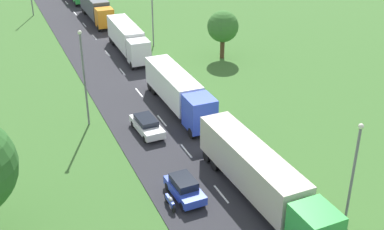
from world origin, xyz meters
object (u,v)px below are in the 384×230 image
at_px(car_second, 184,188).
at_px(lamppost_third, 152,10).
at_px(lamppost_second, 84,74).
at_px(truck_lead, 260,176).
at_px(car_third, 147,125).
at_px(truck_third, 128,38).
at_px(tree_oak, 223,27).
at_px(motorcycle_courier, 170,201).
at_px(truck_second, 178,91).
at_px(lamppost_lead, 354,170).
at_px(truck_fourth, 96,7).

height_order(car_second, lamppost_third, lamppost_third).
bearing_deg(lamppost_second, lamppost_third, 55.74).
bearing_deg(truck_lead, car_third, 107.89).
bearing_deg(lamppost_second, truck_lead, -62.65).
relative_size(truck_third, tree_oak, 2.02).
relative_size(car_third, lamppost_second, 0.51).
bearing_deg(motorcycle_courier, car_third, 79.78).
height_order(truck_third, car_third, truck_third).
distance_m(truck_second, lamppost_lead, 21.39).
xyz_separation_m(lamppost_third, tree_oak, (6.39, -7.95, -0.76)).
bearing_deg(lamppost_lead, motorcycle_courier, 148.25).
xyz_separation_m(truck_fourth, car_third, (-4.40, -37.80, -1.32)).
relative_size(truck_lead, tree_oak, 2.51).
distance_m(lamppost_third, tree_oak, 10.23).
distance_m(car_second, lamppost_third, 35.00).
distance_m(truck_second, car_third, 5.65).
bearing_deg(car_third, tree_oak, 45.20).
bearing_deg(lamppost_third, truck_second, -102.04).
height_order(motorcycle_courier, lamppost_lead, lamppost_lead).
bearing_deg(tree_oak, car_third, -134.80).
xyz_separation_m(truck_second, truck_third, (0.14, 17.84, 0.02)).
bearing_deg(motorcycle_courier, truck_second, 66.15).
xyz_separation_m(truck_fourth, lamppost_second, (-8.90, -33.99, 2.92)).
distance_m(truck_fourth, lamppost_second, 35.26).
height_order(lamppost_third, tree_oak, lamppost_third).
xyz_separation_m(truck_third, lamppost_second, (-9.04, -17.34, 2.92)).
bearing_deg(lamppost_lead, lamppost_second, 120.89).
distance_m(car_second, lamppost_lead, 11.94).
height_order(truck_lead, lamppost_second, lamppost_second).
height_order(lamppost_lead, lamppost_third, lamppost_third).
xyz_separation_m(truck_fourth, tree_oak, (10.60, -22.69, 1.91)).
height_order(truck_second, car_third, truck_second).
height_order(truck_third, lamppost_second, lamppost_second).
bearing_deg(motorcycle_courier, lamppost_lead, -31.75).
bearing_deg(tree_oak, truck_fourth, 115.04).
height_order(motorcycle_courier, lamppost_third, lamppost_third).
bearing_deg(car_second, truck_fourth, 84.08).
height_order(car_third, motorcycle_courier, car_third).
distance_m(truck_lead, motorcycle_courier, 6.69).
distance_m(car_second, tree_oak, 30.14).
bearing_deg(tree_oak, truck_lead, -110.99).
distance_m(car_third, tree_oak, 21.53).
distance_m(truck_second, tree_oak, 15.98).
distance_m(truck_third, tree_oak, 12.23).
distance_m(car_third, lamppost_second, 7.26).
height_order(truck_fourth, lamppost_third, lamppost_third).
relative_size(truck_second, truck_fourth, 1.03).
relative_size(truck_third, lamppost_lead, 1.57).
bearing_deg(lamppost_lead, car_third, 115.26).
relative_size(lamppost_lead, tree_oak, 1.29).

